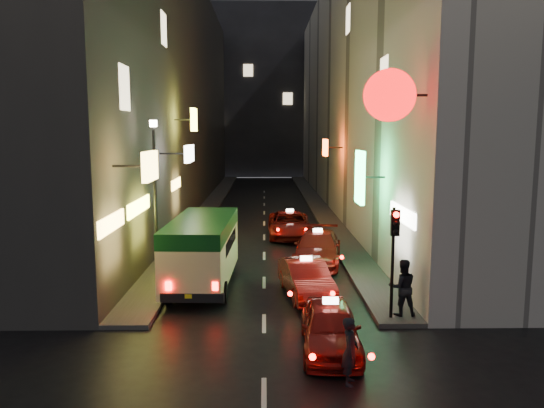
{
  "coord_description": "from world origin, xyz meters",
  "views": [
    {
      "loc": [
        0.02,
        -7.4,
        5.98
      ],
      "look_at": [
        0.31,
        13.0,
        3.15
      ],
      "focal_mm": 35.0,
      "sensor_mm": 36.0,
      "label": 1
    }
  ],
  "objects_px": {
    "minibus": "(202,244)",
    "pedestrian_crossing": "(350,346)",
    "traffic_light": "(394,239)",
    "taxi_near": "(330,323)",
    "lamp_post": "(155,190)"
  },
  "relations": [
    {
      "from": "minibus",
      "to": "pedestrian_crossing",
      "type": "distance_m",
      "value": 9.14
    },
    {
      "from": "pedestrian_crossing",
      "to": "traffic_light",
      "type": "height_order",
      "value": "traffic_light"
    },
    {
      "from": "minibus",
      "to": "taxi_near",
      "type": "xyz_separation_m",
      "value": [
        4.17,
        -6.05,
        -0.9
      ]
    },
    {
      "from": "lamp_post",
      "to": "pedestrian_crossing",
      "type": "bearing_deg",
      "value": -53.71
    },
    {
      "from": "traffic_light",
      "to": "lamp_post",
      "type": "bearing_deg",
      "value": 151.09
    },
    {
      "from": "pedestrian_crossing",
      "to": "lamp_post",
      "type": "height_order",
      "value": "lamp_post"
    },
    {
      "from": "taxi_near",
      "to": "pedestrian_crossing",
      "type": "xyz_separation_m",
      "value": [
        0.23,
        -1.93,
        0.15
      ]
    },
    {
      "from": "taxi_near",
      "to": "lamp_post",
      "type": "bearing_deg",
      "value": 132.44
    },
    {
      "from": "minibus",
      "to": "traffic_light",
      "type": "xyz_separation_m",
      "value": [
        6.36,
        -4.01,
        1.01
      ]
    },
    {
      "from": "pedestrian_crossing",
      "to": "traffic_light",
      "type": "distance_m",
      "value": 4.77
    },
    {
      "from": "lamp_post",
      "to": "minibus",
      "type": "bearing_deg",
      "value": -15.77
    },
    {
      "from": "minibus",
      "to": "taxi_near",
      "type": "relative_size",
      "value": 1.26
    },
    {
      "from": "minibus",
      "to": "lamp_post",
      "type": "distance_m",
      "value": 2.8
    },
    {
      "from": "taxi_near",
      "to": "lamp_post",
      "type": "distance_m",
      "value": 9.38
    },
    {
      "from": "minibus",
      "to": "lamp_post",
      "type": "xyz_separation_m",
      "value": [
        -1.84,
        0.52,
        2.05
      ]
    }
  ]
}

